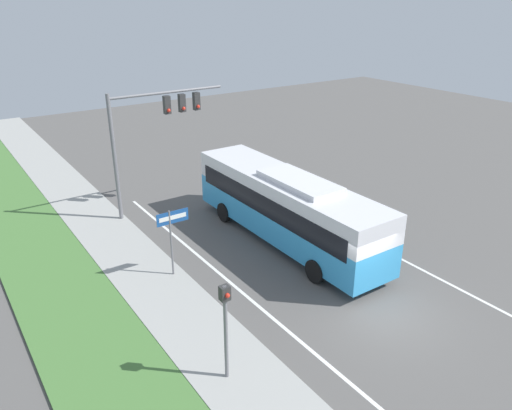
{
  "coord_description": "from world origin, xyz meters",
  "views": [
    {
      "loc": [
        -12.48,
        -10.12,
        10.74
      ],
      "look_at": [
        -0.52,
        7.35,
        1.72
      ],
      "focal_mm": 35.0,
      "sensor_mm": 36.0,
      "label": 1
    }
  ],
  "objects": [
    {
      "name": "ground_plane",
      "position": [
        0.0,
        0.0,
        0.0
      ],
      "size": [
        80.0,
        80.0,
        0.0
      ],
      "primitive_type": "plane",
      "color": "#565451"
    },
    {
      "name": "sidewalk",
      "position": [
        -6.2,
        0.0,
        0.06
      ],
      "size": [
        2.8,
        80.0,
        0.12
      ],
      "color": "#9E9E99",
      "rests_on": "ground_plane"
    },
    {
      "name": "lane_divider_near",
      "position": [
        -3.6,
        0.0,
        0.0
      ],
      "size": [
        0.14,
        30.0,
        0.01
      ],
      "color": "silver",
      "rests_on": "ground_plane"
    },
    {
      "name": "lane_divider_far",
      "position": [
        3.6,
        0.0,
        0.0
      ],
      "size": [
        0.14,
        30.0,
        0.01
      ],
      "color": "silver",
      "rests_on": "ground_plane"
    },
    {
      "name": "bus",
      "position": [
        0.47,
        6.34,
        1.87
      ],
      "size": [
        2.71,
        11.39,
        3.37
      ],
      "color": "#3393D1",
      "rests_on": "ground_plane"
    },
    {
      "name": "signal_gantry",
      "position": [
        -2.95,
        12.94,
        4.74
      ],
      "size": [
        6.15,
        0.41,
        6.45
      ],
      "color": "slate",
      "rests_on": "ground_plane"
    },
    {
      "name": "pedestrian_signal",
      "position": [
        -6.54,
        0.1,
        2.21
      ],
      "size": [
        0.28,
        0.34,
        3.27
      ],
      "color": "slate",
      "rests_on": "ground_plane"
    },
    {
      "name": "street_sign",
      "position": [
        -5.2,
        6.41,
        2.11
      ],
      "size": [
        1.36,
        0.08,
        2.95
      ],
      "color": "slate",
      "rests_on": "ground_plane"
    }
  ]
}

